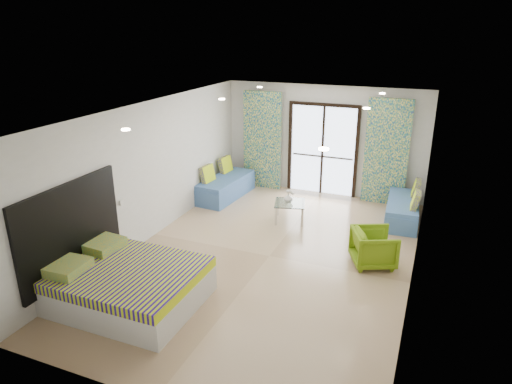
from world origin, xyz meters
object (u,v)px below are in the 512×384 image
at_px(daybed_left, 225,186).
at_px(coffee_table, 290,205).
at_px(armchair, 374,246).
at_px(daybed_right, 403,209).
at_px(bed, 128,284).

bearing_deg(daybed_left, coffee_table, -18.09).
bearing_deg(armchair, coffee_table, 32.70).
distance_m(daybed_left, armchair, 4.46).
xyz_separation_m(daybed_left, daybed_right, (4.23, 0.13, -0.02)).
relative_size(daybed_left, daybed_right, 1.08).
relative_size(daybed_right, coffee_table, 2.19).
distance_m(bed, daybed_left, 4.76).
distance_m(daybed_right, armchair, 2.26).
height_order(daybed_right, armchair, daybed_right).
xyz_separation_m(daybed_right, coffee_table, (-2.29, -0.94, 0.12)).
height_order(daybed_left, coffee_table, daybed_left).
height_order(bed, daybed_right, daybed_right).
xyz_separation_m(daybed_right, armchair, (-0.30, -2.23, 0.10)).
relative_size(bed, daybed_right, 1.22).
xyz_separation_m(bed, coffee_table, (1.31, 3.91, 0.07)).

